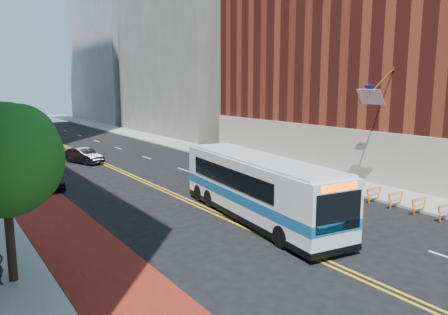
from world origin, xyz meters
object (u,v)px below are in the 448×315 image
car_b (84,156)px  car_a (51,180)px  street_tree (5,155)px  transit_bus (257,187)px

car_b → car_a: bearing=-137.9°
street_tree → transit_bus: street_tree is taller
transit_bus → car_a: bearing=125.9°
transit_bus → street_tree: bearing=-168.1°
street_tree → transit_bus: 12.94m
street_tree → car_b: size_ratio=1.50×
car_a → transit_bus: bearing=-56.4°
street_tree → car_a: (4.72, 15.09, -4.28)m
car_a → street_tree: bearing=-103.0°
car_b → street_tree: bearing=-131.0°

